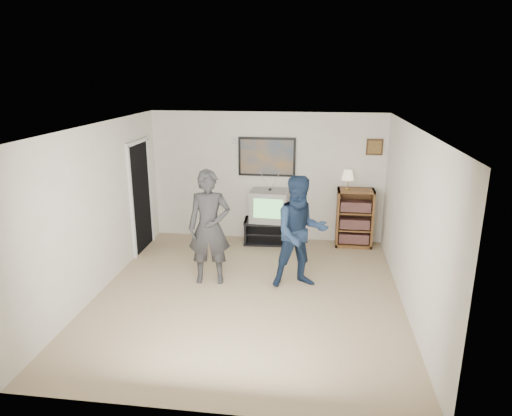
% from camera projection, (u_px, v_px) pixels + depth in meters
% --- Properties ---
extents(room_shell, '(4.51, 5.00, 2.51)m').
position_uv_depth(room_shell, '(251.00, 208.00, 6.81)').
color(room_shell, '#977C60').
rests_on(room_shell, ground).
extents(media_stand, '(0.95, 0.56, 0.46)m').
position_uv_depth(media_stand, '(268.00, 231.00, 8.89)').
color(media_stand, black).
rests_on(media_stand, room_shell).
extents(crt_television, '(0.74, 0.64, 0.60)m').
position_uv_depth(crt_television, '(270.00, 205.00, 8.73)').
color(crt_television, gray).
rests_on(crt_television, media_stand).
extents(bookshelf, '(0.68, 0.39, 1.11)m').
position_uv_depth(bookshelf, '(354.00, 218.00, 8.63)').
color(bookshelf, '#572F1A').
rests_on(bookshelf, room_shell).
extents(table_lamp, '(0.23, 0.23, 0.37)m').
position_uv_depth(table_lamp, '(348.00, 180.00, 8.43)').
color(table_lamp, beige).
rests_on(table_lamp, bookshelf).
extents(person_tall, '(0.71, 0.52, 1.80)m').
position_uv_depth(person_tall, '(209.00, 227.00, 7.04)').
color(person_tall, '#2C2C2E').
rests_on(person_tall, room_shell).
extents(person_short, '(1.01, 0.88, 1.75)m').
position_uv_depth(person_short, '(300.00, 232.00, 6.91)').
color(person_short, '#192945').
rests_on(person_short, room_shell).
extents(controller_left, '(0.04, 0.12, 0.04)m').
position_uv_depth(controller_left, '(216.00, 204.00, 7.19)').
color(controller_left, white).
rests_on(controller_left, person_tall).
extents(controller_right, '(0.07, 0.12, 0.03)m').
position_uv_depth(controller_right, '(298.00, 216.00, 7.03)').
color(controller_right, white).
rests_on(controller_right, person_short).
extents(poster, '(1.10, 0.03, 0.75)m').
position_uv_depth(poster, '(267.00, 157.00, 8.72)').
color(poster, black).
rests_on(poster, room_shell).
extents(air_vent, '(0.28, 0.02, 0.14)m').
position_uv_depth(air_vent, '(238.00, 141.00, 8.71)').
color(air_vent, white).
rests_on(air_vent, room_shell).
extents(small_picture, '(0.30, 0.03, 0.30)m').
position_uv_depth(small_picture, '(375.00, 147.00, 8.41)').
color(small_picture, '#402814').
rests_on(small_picture, room_shell).
extents(doorway, '(0.03, 0.85, 2.00)m').
position_uv_depth(doorway, '(140.00, 198.00, 8.35)').
color(doorway, black).
rests_on(doorway, room_shell).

